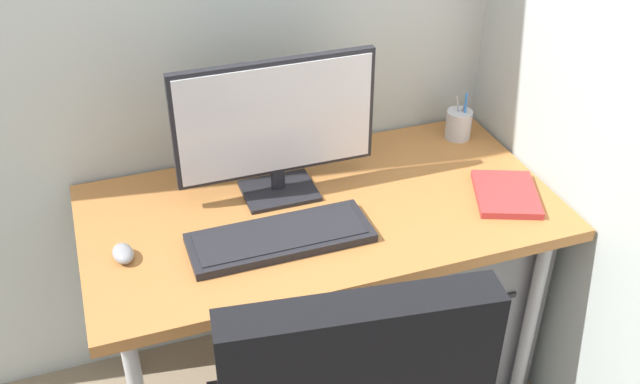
# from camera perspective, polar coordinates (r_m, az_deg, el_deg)

# --- Properties ---
(desk) EXTENTS (1.31, 0.68, 0.72)m
(desk) POSITION_cam_1_polar(r_m,az_deg,el_deg) (2.10, 0.08, -2.59)
(desk) COLOR #B27038
(desk) RESTS_ON ground_plane
(filing_cabinet) EXTENTS (0.47, 0.47, 0.64)m
(filing_cabinet) POSITION_cam_1_polar(r_m,az_deg,el_deg) (2.45, 9.15, -7.12)
(filing_cabinet) COLOR slate
(filing_cabinet) RESTS_ON ground_plane
(monitor) EXTENTS (0.56, 0.16, 0.40)m
(monitor) POSITION_cam_1_polar(r_m,az_deg,el_deg) (2.02, -3.42, 5.25)
(monitor) COLOR black
(monitor) RESTS_ON desk
(keyboard) EXTENTS (0.48, 0.18, 0.03)m
(keyboard) POSITION_cam_1_polar(r_m,az_deg,el_deg) (1.93, -3.07, -3.52)
(keyboard) COLOR black
(keyboard) RESTS_ON desk
(mouse) EXTENTS (0.06, 0.09, 0.04)m
(mouse) POSITION_cam_1_polar(r_m,az_deg,el_deg) (1.93, -14.94, -4.59)
(mouse) COLOR gray
(mouse) RESTS_ON desk
(pen_holder) EXTENTS (0.08, 0.08, 0.16)m
(pen_holder) POSITION_cam_1_polar(r_m,az_deg,el_deg) (2.41, 10.64, 5.18)
(pen_holder) COLOR silver
(pen_holder) RESTS_ON desk
(notebook) EXTENTS (0.24, 0.27, 0.02)m
(notebook) POSITION_cam_1_polar(r_m,az_deg,el_deg) (2.16, 14.14, -0.15)
(notebook) COLOR #B23333
(notebook) RESTS_ON desk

